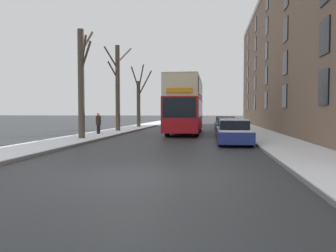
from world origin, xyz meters
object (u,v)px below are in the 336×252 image
object	(u,v)px
bare_tree_left_0	(82,82)
parked_car_1	(229,128)
bare_tree_left_1	(118,86)
parked_car_0	(234,133)
pedestrian_left_sidewalk	(98,123)
bare_tree_left_2	(139,100)
parked_car_3	(223,123)
double_decker_bus	(185,103)
parked_car_2	(226,125)

from	to	relation	value
bare_tree_left_0	parked_car_1	world-z (taller)	bare_tree_left_0
bare_tree_left_1	parked_car_1	world-z (taller)	bare_tree_left_1
parked_car_0	parked_car_1	distance (m)	5.12
parked_car_0	pedestrian_left_sidewalk	distance (m)	11.16
parked_car_0	parked_car_1	xyz separation A→B (m)	(0.00, 5.12, -0.01)
bare_tree_left_2	pedestrian_left_sidewalk	xyz separation A→B (m)	(-0.36, -12.38, -2.19)
bare_tree_left_2	parked_car_3	distance (m)	9.82
bare_tree_left_1	double_decker_bus	world-z (taller)	bare_tree_left_1
parked_car_3	pedestrian_left_sidewalk	world-z (taller)	pedestrian_left_sidewalk
parked_car_1	parked_car_3	distance (m)	11.97
parked_car_3	double_decker_bus	bearing A→B (deg)	-112.16
bare_tree_left_2	pedestrian_left_sidewalk	distance (m)	12.58
bare_tree_left_2	parked_car_0	xyz separation A→B (m)	(9.47, -17.65, -2.51)
parked_car_0	double_decker_bus	bearing A→B (deg)	111.91
bare_tree_left_1	parked_car_2	distance (m)	10.33
double_decker_bus	parked_car_0	bearing A→B (deg)	-68.09
parked_car_1	parked_car_3	xyz separation A→B (m)	(0.00, 11.97, -0.00)
pedestrian_left_sidewalk	bare_tree_left_1	bearing A→B (deg)	-176.75
bare_tree_left_2	parked_car_2	xyz separation A→B (m)	(9.47, -6.30, -2.49)
parked_car_2	double_decker_bus	bearing A→B (deg)	-141.48
bare_tree_left_0	parked_car_0	bearing A→B (deg)	-6.60
parked_car_1	pedestrian_left_sidewalk	distance (m)	9.84
bare_tree_left_2	double_decker_bus	xyz separation A→B (m)	(6.01, -9.05, -0.58)
bare_tree_left_0	bare_tree_left_2	bearing A→B (deg)	90.20
bare_tree_left_0	parked_car_0	xyz separation A→B (m)	(9.41, -1.09, -3.07)
bare_tree_left_2	parked_car_3	xyz separation A→B (m)	(9.47, -0.56, -2.51)
bare_tree_left_0	bare_tree_left_1	size ratio (longest dim) A/B	0.90
parked_car_2	pedestrian_left_sidewalk	size ratio (longest dim) A/B	2.35
parked_car_1	parked_car_3	size ratio (longest dim) A/B	0.89
bare_tree_left_2	pedestrian_left_sidewalk	size ratio (longest dim) A/B	3.99
bare_tree_left_1	parked_car_0	world-z (taller)	bare_tree_left_1
double_decker_bus	parked_car_3	bearing A→B (deg)	67.84
double_decker_bus	pedestrian_left_sidewalk	xyz separation A→B (m)	(-6.37, -3.33, -1.61)
double_decker_bus	parked_car_0	world-z (taller)	double_decker_bus
double_decker_bus	parked_car_3	distance (m)	9.37
bare_tree_left_1	parked_car_2	bearing A→B (deg)	9.92
parked_car_1	double_decker_bus	bearing A→B (deg)	134.81
bare_tree_left_1	parked_car_1	size ratio (longest dim) A/B	1.95
parked_car_2	pedestrian_left_sidewalk	xyz separation A→B (m)	(-9.83, -6.08, 0.31)
bare_tree_left_2	parked_car_1	world-z (taller)	bare_tree_left_2
parked_car_0	parked_car_3	world-z (taller)	parked_car_0
bare_tree_left_0	bare_tree_left_2	world-z (taller)	bare_tree_left_0
double_decker_bus	parked_car_0	distance (m)	9.47
bare_tree_left_1	parked_car_2	world-z (taller)	bare_tree_left_1
bare_tree_left_0	bare_tree_left_1	world-z (taller)	bare_tree_left_1
pedestrian_left_sidewalk	double_decker_bus	bearing A→B (deg)	123.94
bare_tree_left_0	parked_car_1	bearing A→B (deg)	23.17
bare_tree_left_0	bare_tree_left_2	xyz separation A→B (m)	(-0.06, 16.56, -0.56)
bare_tree_left_0	pedestrian_left_sidewalk	distance (m)	5.03
pedestrian_left_sidewalk	parked_car_3	bearing A→B (deg)	146.63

